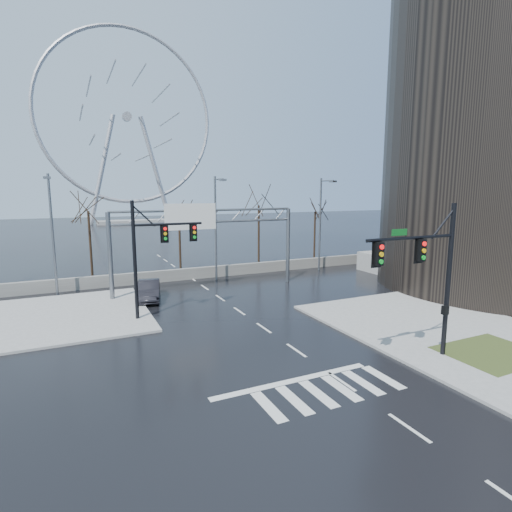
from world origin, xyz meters
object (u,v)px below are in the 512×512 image
signal_mast_far (152,248)px  car (149,290)px  sign_gantry (203,232)px  ferris_wheel (127,124)px  signal_mast_near (431,268)px

signal_mast_far → car: bearing=83.7°
sign_gantry → ferris_wheel: 82.91m
signal_mast_far → sign_gantry: (5.49, 6.00, 0.35)m
signal_mast_near → sign_gantry: 19.79m
signal_mast_near → signal_mast_far: 17.03m
sign_gantry → car: bearing=-168.7°
signal_mast_near → ferris_wheel: 101.29m
ferris_wheel → car: (-10.32, -81.02, -25.35)m
sign_gantry → signal_mast_far: bearing=-132.5°
signal_mast_near → signal_mast_far: same height
ferris_wheel → car: bearing=-97.3°
signal_mast_near → ferris_wheel: bearing=90.1°
ferris_wheel → car: ferris_wheel is taller
car → sign_gantry: bearing=23.9°
sign_gantry → ferris_wheel: ferris_wheel is taller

